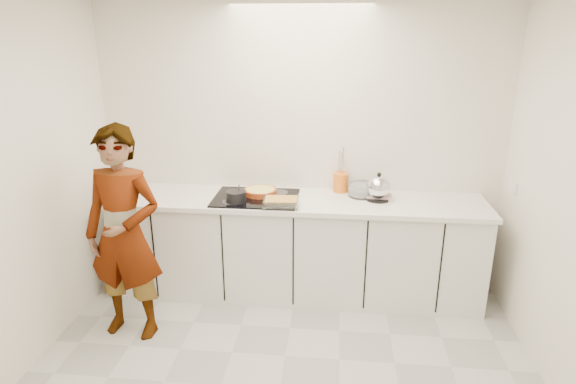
# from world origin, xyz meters

# --- Properties ---
(wall_back) EXTENTS (3.60, 0.00, 2.60)m
(wall_back) POSITION_xyz_m (0.00, 1.60, 1.30)
(wall_back) COLOR silver
(wall_back) RESTS_ON ground
(base_cabinets) EXTENTS (3.20, 0.58, 0.87)m
(base_cabinets) POSITION_xyz_m (0.00, 1.28, 0.43)
(base_cabinets) COLOR silver
(base_cabinets) RESTS_ON floor
(countertop) EXTENTS (3.24, 0.64, 0.04)m
(countertop) POSITION_xyz_m (0.00, 1.28, 0.89)
(countertop) COLOR white
(countertop) RESTS_ON base_cabinets
(hob) EXTENTS (0.72, 0.54, 0.01)m
(hob) POSITION_xyz_m (-0.35, 1.26, 0.92)
(hob) COLOR black
(hob) RESTS_ON countertop
(tart_dish) EXTENTS (0.35, 0.35, 0.05)m
(tart_dish) POSITION_xyz_m (-0.33, 1.34, 0.95)
(tart_dish) COLOR #A84119
(tart_dish) RESTS_ON hob
(saucepan) EXTENTS (0.19, 0.19, 0.16)m
(saucepan) POSITION_xyz_m (-0.49, 1.12, 0.97)
(saucepan) COLOR black
(saucepan) RESTS_ON hob
(baking_dish) EXTENTS (0.30, 0.23, 0.06)m
(baking_dish) POSITION_xyz_m (-0.11, 1.08, 0.95)
(baking_dish) COLOR silver
(baking_dish) RESTS_ON hob
(mixing_bowl) EXTENTS (0.25, 0.25, 0.11)m
(mixing_bowl) POSITION_xyz_m (0.56, 1.42, 0.96)
(mixing_bowl) COLOR silver
(mixing_bowl) RESTS_ON countertop
(tea_towel) EXTENTS (0.22, 0.17, 0.04)m
(tea_towel) POSITION_xyz_m (0.71, 1.36, 0.93)
(tea_towel) COLOR white
(tea_towel) RESTS_ON countertop
(kettle) EXTENTS (0.23, 0.23, 0.24)m
(kettle) POSITION_xyz_m (0.69, 1.34, 1.01)
(kettle) COLOR black
(kettle) RESTS_ON countertop
(utensil_crock) EXTENTS (0.14, 0.14, 0.17)m
(utensil_crock) POSITION_xyz_m (0.38, 1.53, 0.99)
(utensil_crock) COLOR orange
(utensil_crock) RESTS_ON countertop
(cook) EXTENTS (0.65, 0.46, 1.67)m
(cook) POSITION_xyz_m (-1.24, 0.56, 0.83)
(cook) COLOR silver
(cook) RESTS_ON floor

